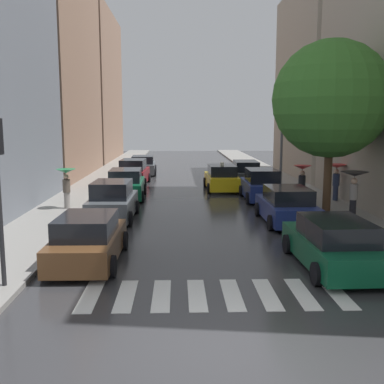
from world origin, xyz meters
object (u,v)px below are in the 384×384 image
Objects in this scene: street_tree_right at (331,99)px; lamp_post_right at (282,123)px; parked_car_left_second at (113,202)px; parked_car_right_nearest at (334,244)px; parked_car_left_nearest at (88,240)px; parked_car_left_third at (126,185)px; parked_car_left_fifth at (143,166)px; pedestrian_far_side at (66,180)px; parked_car_left_fourth at (134,173)px; taxi_midroad at (222,178)px; pedestrian_foreground at (354,183)px; pedestrian_by_kerb at (336,173)px; parked_car_right_third at (261,186)px; parked_car_right_second at (287,206)px; parked_car_right_fourth at (245,174)px; pedestrian_near_tree at (302,177)px.

street_tree_right is 1.08× the size of lamp_post_right.
parked_car_right_nearest is (7.56, -7.05, -0.10)m from parked_car_left_second.
parked_car_left_nearest is 12.15m from parked_car_left_third.
pedestrian_far_side reaches higher than parked_car_left_fifth.
parked_car_left_fifth is 15.99m from pedestrian_far_side.
taxi_midroad is at bearing -112.21° from parked_car_left_fourth.
parked_car_left_second is 2.13× the size of pedestrian_far_side.
pedestrian_foreground is 13.36m from pedestrian_far_side.
pedestrian_by_kerb is 5.71m from street_tree_right.
parked_car_left_nearest is 7.48m from parked_car_right_nearest.
street_tree_right is at bearing -157.05° from parked_car_right_third.
parked_car_right_nearest is at bearing 178.71° from parked_car_right_second.
parked_car_left_nearest is 24.22m from parked_car_left_fifth.
parked_car_left_fifth is at bearing 30.70° from parked_car_right_third.
taxi_midroad reaches higher than parked_car_left_fifth.
parked_car_right_third is at bearing -55.27° from parked_car_left_second.
parked_car_right_third is at bearing 112.55° from street_tree_right.
street_tree_right is at bearing -168.89° from parked_car_right_fourth.
parked_car_right_fourth is 2.36× the size of pedestrian_far_side.
street_tree_right is at bearing -122.66° from parked_car_left_third.
parked_car_right_third is (0.00, 12.04, 0.09)m from parked_car_right_nearest.
street_tree_right reaches higher than taxi_midroad.
parked_car_right_fourth is 2.33× the size of pedestrian_by_kerb.
pedestrian_near_tree reaches higher than parked_car_right_nearest.
parked_car_left_nearest is 0.56× the size of street_tree_right.
parked_car_left_fifth is (0.04, 17.87, -0.09)m from parked_car_left_second.
pedestrian_far_side reaches higher than parked_car_right_nearest.
parked_car_left_fifth is at bearing 1.18° from parked_car_left_second.
parked_car_left_third reaches higher than parked_car_right_nearest.
parked_car_left_second reaches higher than parked_car_left_third.
street_tree_right reaches higher than pedestrian_by_kerb.
parked_car_right_fourth is at bearing -0.03° from parked_car_right_third.
parked_car_right_fourth is (7.65, 5.54, -0.01)m from parked_car_left_third.
parked_car_right_third is 2.16× the size of pedestrian_by_kerb.
parked_car_right_nearest is 2.36× the size of pedestrian_near_tree.
parked_car_left_third is (-0.15, 12.15, 0.06)m from parked_car_left_nearest.
pedestrian_far_side is at bearing 127.89° from taxi_midroad.
parked_car_left_third is 0.95× the size of parked_car_right_nearest.
street_tree_right reaches higher than parked_car_right_nearest.
pedestrian_foreground is at bearing -45.60° from street_tree_right.
lamp_post_right is (-0.26, 8.24, -1.05)m from street_tree_right.
pedestrian_foreground is (2.89, -12.21, 0.96)m from parked_car_right_fourth.
taxi_midroad is at bearing 158.46° from pedestrian_by_kerb.
parked_car_right_third is 6.35m from parked_car_right_fourth.
pedestrian_by_kerb is at bearing -131.69° from taxi_midroad.
taxi_midroad is at bearing -149.62° from parked_car_left_fifth.
pedestrian_far_side is (-13.02, 2.97, -0.21)m from pedestrian_foreground.
pedestrian_foreground reaches higher than taxi_midroad.
pedestrian_foreground is at bearing -81.85° from pedestrian_by_kerb.
pedestrian_by_kerb is 5.43m from lamp_post_right.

